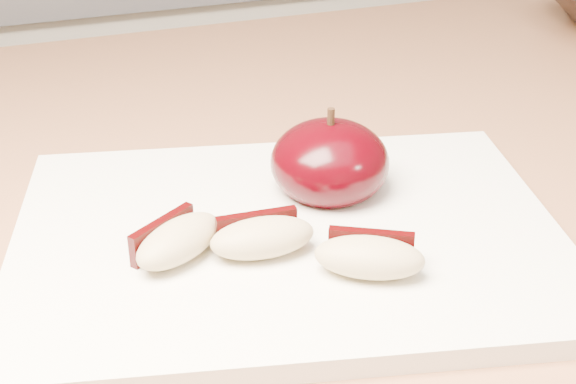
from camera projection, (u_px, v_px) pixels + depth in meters
name	position (u px, v px, depth m)	size (l,w,h in m)	color
back_cabinet	(167.00, 202.00, 1.39)	(2.40, 0.62, 0.94)	silver
cutting_board	(288.00, 238.00, 0.48)	(0.32, 0.24, 0.01)	white
apple_half	(330.00, 162.00, 0.51)	(0.08, 0.08, 0.06)	black
apple_wedge_a	(177.00, 240.00, 0.45)	(0.07, 0.06, 0.02)	tan
apple_wedge_b	(262.00, 236.00, 0.45)	(0.06, 0.03, 0.02)	tan
apple_wedge_c	(370.00, 256.00, 0.43)	(0.07, 0.05, 0.02)	tan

